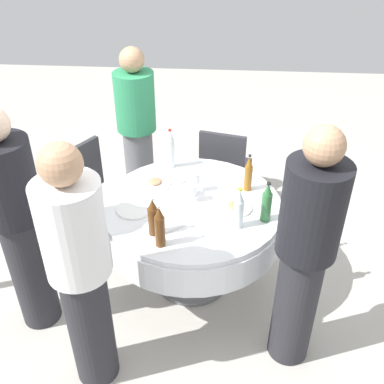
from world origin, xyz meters
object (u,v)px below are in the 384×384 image
bottle_clear_east (239,209)px  person_north (137,131)px  wine_glass_mid (196,178)px  plate_front (134,209)px  bottle_brown_north (160,227)px  plate_right (155,183)px  bottle_green_mid (267,203)px  plate_south (234,207)px  person_near (81,272)px  chair_east (224,165)px  person_left (305,252)px  dining_table (192,220)px  bottle_amber_rear (248,174)px  chair_inner (76,179)px  bottle_clear_near (170,150)px  wine_glass_near (181,184)px  person_rear (18,223)px  wine_glass_east (193,190)px  bottle_brown_left (153,217)px

bottle_clear_east → person_north: 1.50m
wine_glass_mid → plate_front: wine_glass_mid is taller
bottle_brown_north → person_north: size_ratio=0.19×
plate_right → plate_front: (-0.33, 0.10, -0.00)m
bottle_brown_north → plate_right: (0.68, 0.13, -0.12)m
bottle_green_mid → plate_south: bottle_green_mid is taller
wine_glass_mid → person_near: size_ratio=0.09×
plate_south → chair_east: chair_east is taller
plate_south → person_left: size_ratio=0.15×
dining_table → person_near: size_ratio=0.79×
bottle_clear_east → bottle_amber_rear: bearing=-9.5°
bottle_amber_rear → chair_inner: bottle_amber_rear is taller
bottle_clear_near → plate_south: bottle_clear_near is taller
bottle_amber_rear → wine_glass_near: size_ratio=1.87×
plate_front → person_rear: 0.74m
bottle_clear_near → bottle_brown_north: bearing=-177.3°
wine_glass_near → wine_glass_east: 0.10m
bottle_brown_left → person_north: size_ratio=0.18×
bottle_amber_rear → chair_east: bearing=13.3°
dining_table → bottle_amber_rear: (0.20, -0.39, 0.28)m
bottle_clear_near → bottle_clear_east: (-0.72, -0.52, -0.01)m
bottle_brown_north → bottle_green_mid: bottle_brown_north is taller
bottle_brown_left → chair_inner: bearing=41.0°
chair_inner → plate_south: bearing=-85.8°
bottle_brown_left → wine_glass_near: bearing=-17.9°
bottle_amber_rear → plate_right: 0.69m
dining_table → person_near: 1.03m
dining_table → wine_glass_mid: (0.15, -0.02, 0.26)m
bottle_clear_near → bottle_brown_left: bearing=179.2°
bottle_brown_north → plate_south: (0.42, -0.45, -0.12)m
person_north → chair_east: 0.82m
bottle_clear_near → dining_table: bearing=-157.1°
person_north → wine_glass_east: bearing=-89.2°
bottle_brown_left → person_left: (-0.24, -0.89, -0.01)m
bottle_clear_east → wine_glass_east: 0.41m
bottle_brown_left → person_near: size_ratio=0.17×
plate_south → plate_front: (-0.07, 0.68, -0.00)m
bottle_brown_left → person_near: person_near is taller
bottle_amber_rear → wine_glass_near: (-0.13, 0.47, -0.02)m
dining_table → bottle_brown_left: bottle_brown_left is taller
bottle_clear_east → chair_east: (1.15, 0.10, -0.36)m
bottle_green_mid → plate_right: 0.87m
wine_glass_mid → plate_south: 0.35m
dining_table → plate_south: plate_south is taller
wine_glass_near → bottle_green_mid: bearing=-111.2°
wine_glass_near → person_rear: person_rear is taller
bottle_clear_near → bottle_clear_east: bottle_clear_near is taller
bottle_clear_east → wine_glass_mid: bearing=37.3°
person_left → chair_inner: bearing=-83.4°
dining_table → bottle_green_mid: bottle_green_mid is taller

